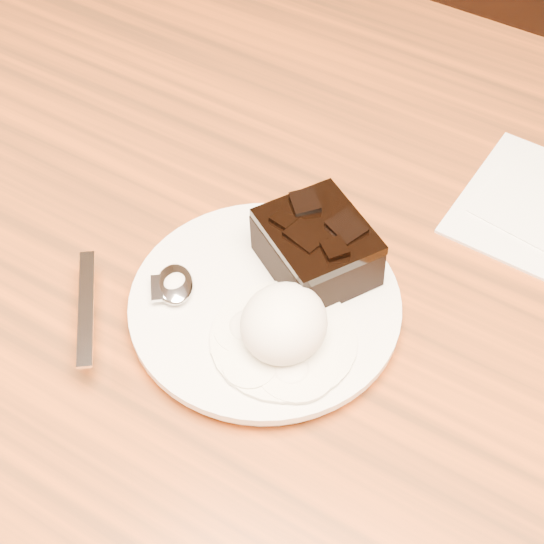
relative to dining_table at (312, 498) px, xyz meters
The scene contains 8 objects.
dining_table is the anchor object (origin of this frame).
plate 0.39m from the dining_table, 119.51° to the right, with size 0.20×0.20×0.02m, color silver.
brownie 0.41m from the dining_table, behind, with size 0.08×0.07×0.04m, color black.
ice_cream_scoop 0.42m from the dining_table, 87.93° to the right, with size 0.06×0.06×0.05m, color white.
melt_puddle 0.40m from the dining_table, 87.93° to the right, with size 0.11×0.11×0.00m, color white.
spoon 0.41m from the dining_table, 140.41° to the right, with size 0.03×0.16×0.01m, color silver, non-canonical shape.
crumb_a 0.40m from the dining_table, 89.48° to the right, with size 0.01×0.01×0.00m, color black.
crumb_b 0.40m from the dining_table, 95.57° to the right, with size 0.01×0.01×0.00m, color black.
Camera 1 is at (0.18, -0.38, 1.27)m, focal length 56.61 mm.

